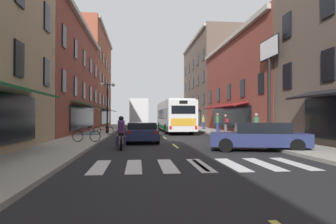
% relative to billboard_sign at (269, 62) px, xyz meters
% --- Properties ---
extents(ground_plane, '(34.80, 80.00, 0.10)m').
position_rel_billboard_sign_xyz_m(ground_plane, '(-7.05, 0.11, -5.48)').
color(ground_plane, black).
extents(lane_centre_dashes, '(0.14, 73.90, 0.01)m').
position_rel_billboard_sign_xyz_m(lane_centre_dashes, '(-7.05, -0.14, -5.42)').
color(lane_centre_dashes, '#DBCC4C').
rests_on(lane_centre_dashes, ground).
extents(crosswalk_near, '(7.10, 2.80, 0.01)m').
position_rel_billboard_sign_xyz_m(crosswalk_near, '(-7.05, -9.89, -5.42)').
color(crosswalk_near, silver).
rests_on(crosswalk_near, ground).
extents(sidewalk_left, '(3.00, 80.00, 0.14)m').
position_rel_billboard_sign_xyz_m(sidewalk_left, '(-12.95, 0.11, -5.36)').
color(sidewalk_left, '#A39E93').
rests_on(sidewalk_left, ground).
extents(sidewalk_right, '(3.00, 80.00, 0.14)m').
position_rel_billboard_sign_xyz_m(sidewalk_right, '(-1.15, 0.11, -5.36)').
color(sidewalk_right, '#A39E93').
rests_on(sidewalk_right, ground).
extents(storefront_row_right, '(9.44, 79.90, 14.90)m').
position_rel_billboard_sign_xyz_m(storefront_row_right, '(4.33, 1.68, 0.75)').
color(storefront_row_right, brown).
rests_on(storefront_row_right, ground).
extents(billboard_sign, '(0.40, 2.81, 6.97)m').
position_rel_billboard_sign_xyz_m(billboard_sign, '(0.00, 0.00, 0.00)').
color(billboard_sign, black).
rests_on(billboard_sign, sidewalk_right).
extents(transit_bus, '(2.75, 11.84, 3.22)m').
position_rel_billboard_sign_xyz_m(transit_bus, '(-5.35, 10.93, -3.73)').
color(transit_bus, silver).
rests_on(transit_bus, ground).
extents(box_truck, '(2.55, 7.93, 3.99)m').
position_rel_billboard_sign_xyz_m(box_truck, '(-9.00, 21.66, -3.35)').
color(box_truck, '#B21E19').
rests_on(box_truck, ground).
extents(sedan_near, '(4.80, 2.80, 1.34)m').
position_rel_billboard_sign_xyz_m(sedan_near, '(-3.37, -6.11, -4.74)').
color(sedan_near, navy).
rests_on(sedan_near, ground).
extents(sedan_mid, '(2.06, 4.70, 1.25)m').
position_rel_billboard_sign_xyz_m(sedan_mid, '(-8.88, -0.65, -4.77)').
color(sedan_mid, navy).
rests_on(sedan_mid, ground).
extents(motorcycle_rider, '(0.62, 2.07, 1.66)m').
position_rel_billboard_sign_xyz_m(motorcycle_rider, '(-9.96, -4.56, -4.72)').
color(motorcycle_rider, black).
rests_on(motorcycle_rider, ground).
extents(bicycle_near, '(1.70, 0.48, 0.91)m').
position_rel_billboard_sign_xyz_m(bicycle_near, '(-12.14, -1.79, -4.92)').
color(bicycle_near, black).
rests_on(bicycle_near, sidewalk_left).
extents(bicycle_mid, '(1.69, 0.52, 0.91)m').
position_rel_billboard_sign_xyz_m(bicycle_mid, '(-11.95, 5.27, -4.92)').
color(bicycle_mid, black).
rests_on(bicycle_mid, sidewalk_left).
extents(pedestrian_near, '(0.36, 0.51, 1.68)m').
position_rel_billboard_sign_xyz_m(pedestrian_near, '(-1.20, 6.32, -4.40)').
color(pedestrian_near, '#4C4C51').
rests_on(pedestrian_near, sidewalk_right).
extents(pedestrian_mid, '(0.36, 0.36, 1.70)m').
position_rel_billboard_sign_xyz_m(pedestrian_mid, '(-1.10, 15.85, -4.41)').
color(pedestrian_mid, navy).
rests_on(pedestrian_mid, sidewalk_right).
extents(pedestrian_far, '(0.36, 0.36, 1.84)m').
position_rel_billboard_sign_xyz_m(pedestrian_far, '(-1.23, 8.92, -4.33)').
color(pedestrian_far, navy).
rests_on(pedestrian_far, sidewalk_right).
extents(pedestrian_rear, '(0.36, 0.36, 1.71)m').
position_rel_billboard_sign_xyz_m(pedestrian_rear, '(-1.64, -1.63, -4.41)').
color(pedestrian_rear, maroon).
rests_on(pedestrian_rear, sidewalk_right).
extents(street_lamp_twin, '(1.42, 0.32, 4.57)m').
position_rel_billboard_sign_xyz_m(street_lamp_twin, '(-11.89, 7.65, -2.74)').
color(street_lamp_twin, black).
rests_on(street_lamp_twin, sidewalk_left).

